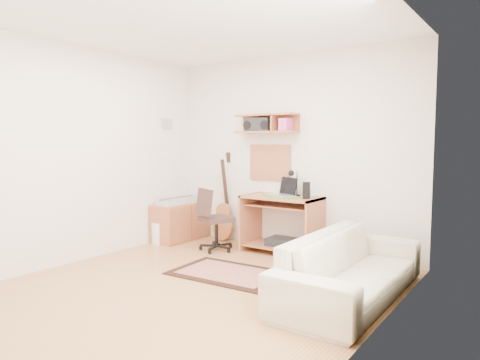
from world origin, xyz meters
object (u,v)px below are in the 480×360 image
Objects in this scene: cabinet at (181,221)px; sofa at (351,256)px; desk at (282,225)px; printer at (335,253)px; task_chair at (216,219)px.

sofa is (2.96, -0.87, 0.12)m from cabinet.
printer is (0.71, 0.08, -0.29)m from desk.
printer is 0.20× the size of sofa.
task_chair is 0.87m from cabinet.
task_chair reaches higher than printer.
cabinet is at bearing 73.63° from sofa.
cabinet is 2.25× the size of printer.
printer is at bearing 6.02° from desk.
task_chair is at bearing -154.24° from desk.
sofa is at bearing -39.17° from printer.
task_chair reaches higher than cabinet.
sofa is at bearing -37.91° from desk.
cabinet is 0.45× the size of sofa.
task_chair is 0.94× the size of cabinet.
desk is at bearing 48.31° from task_chair.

